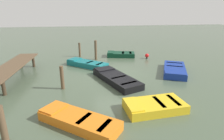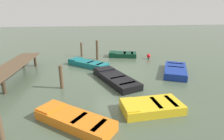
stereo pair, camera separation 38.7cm
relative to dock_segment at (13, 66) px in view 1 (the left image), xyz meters
The scene contains 13 objects.
ground_plane 6.62m from the dock_segment, 92.96° to the right, with size 80.00×80.00×0.00m, color #475642.
dock_segment is the anchor object (origin of this frame).
rowboat_dark_green 9.55m from the dock_segment, 60.15° to the right, with size 1.88×2.84×0.46m.
rowboat_orange 7.40m from the dock_segment, 144.74° to the right, with size 3.00×3.38×0.46m.
rowboat_yellow 9.42m from the dock_segment, 125.23° to the right, with size 1.64×2.80×0.46m.
rowboat_black 6.82m from the dock_segment, 103.79° to the right, with size 4.25×2.72×0.46m.
rowboat_teal 5.31m from the dock_segment, 67.80° to the right, with size 3.10×3.34×0.46m.
rowboat_blue 11.18m from the dock_segment, 93.11° to the right, with size 3.81×2.84×0.46m.
mooring_piling_near_left 6.92m from the dock_segment, 38.74° to the right, with size 0.20×0.20×1.35m, color brown.
mooring_piling_near_right 4.05m from the dock_segment, 124.29° to the right, with size 0.21×0.21×1.38m, color brown.
mooring_piling_center 6.84m from the dock_segment, 165.19° to the right, with size 0.23×0.23×1.40m, color brown.
mooring_piling_mid_right 7.06m from the dock_segment, 55.02° to the right, with size 0.23×0.23×1.75m, color brown.
marker_buoy 11.12m from the dock_segment, 71.31° to the right, with size 0.36×0.36×0.48m.
Camera 1 is at (-12.20, 2.02, 4.42)m, focal length 29.71 mm.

